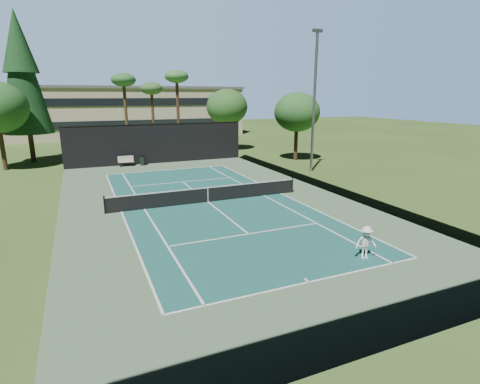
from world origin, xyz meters
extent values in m
plane|color=#385921|center=(0.00, 0.00, 0.00)|extent=(160.00, 160.00, 0.00)
cube|color=#527350|center=(0.00, 0.00, 0.01)|extent=(18.00, 32.00, 0.01)
cube|color=#1C5A53|center=(0.00, 0.00, 0.01)|extent=(10.97, 23.77, 0.01)
cube|color=white|center=(0.00, -11.88, 0.02)|extent=(10.97, 0.10, 0.01)
cube|color=white|center=(0.00, 11.88, 0.02)|extent=(10.97, 0.10, 0.01)
cube|color=white|center=(0.00, -6.40, 0.02)|extent=(8.23, 0.10, 0.01)
cube|color=white|center=(0.00, 6.40, 0.02)|extent=(8.23, 0.10, 0.01)
cube|color=white|center=(-5.49, 0.00, 0.02)|extent=(0.10, 23.77, 0.01)
cube|color=white|center=(5.49, 0.00, 0.02)|extent=(0.10, 23.77, 0.01)
cube|color=white|center=(-4.12, 0.00, 0.02)|extent=(0.10, 23.77, 0.01)
cube|color=white|center=(4.12, 0.00, 0.02)|extent=(0.10, 23.77, 0.01)
cube|color=white|center=(0.00, 0.00, 0.02)|extent=(0.10, 12.80, 0.01)
cube|color=white|center=(0.00, -11.73, 0.02)|extent=(0.10, 0.30, 0.01)
cube|color=white|center=(0.00, 11.73, 0.02)|extent=(0.10, 0.30, 0.01)
cylinder|color=black|center=(-6.40, 0.00, 0.55)|extent=(0.10, 0.10, 1.10)
cylinder|color=black|center=(6.40, 0.00, 0.55)|extent=(0.10, 0.10, 1.10)
cube|color=black|center=(0.00, 0.00, 0.50)|extent=(12.80, 0.02, 0.92)
cube|color=white|center=(0.00, 0.00, 0.98)|extent=(12.80, 0.04, 0.07)
cube|color=white|center=(0.00, 0.00, 0.50)|extent=(0.05, 0.03, 0.92)
cube|color=black|center=(0.00, 16.00, 2.00)|extent=(18.00, 0.04, 4.00)
cube|color=black|center=(0.00, -16.00, 2.00)|extent=(18.00, 0.04, 4.00)
cube|color=black|center=(9.00, 0.00, 2.00)|extent=(0.04, 32.00, 4.00)
cube|color=black|center=(-9.00, 0.00, 2.00)|extent=(0.04, 32.00, 4.00)
cube|color=black|center=(0.00, 16.00, 4.00)|extent=(18.00, 0.06, 0.06)
imported|color=white|center=(3.42, -10.99, 0.73)|extent=(1.05, 0.78, 1.45)
sphere|color=#D5E634|center=(-5.49, -10.50, 0.03)|extent=(0.06, 0.06, 0.06)
sphere|color=#BDE133|center=(-1.74, 2.92, 0.03)|extent=(0.06, 0.06, 0.06)
sphere|color=yellow|center=(0.06, 1.28, 0.03)|extent=(0.07, 0.07, 0.07)
sphere|color=#AFCD2E|center=(-5.72, 2.88, 0.03)|extent=(0.07, 0.07, 0.07)
cube|color=#B9AF99|center=(-3.34, 15.36, 0.45)|extent=(1.50, 0.45, 0.05)
cube|color=beige|center=(-3.34, 15.56, 0.75)|extent=(1.50, 0.06, 0.55)
cube|color=black|center=(-3.94, 15.36, 0.21)|extent=(0.06, 0.40, 0.42)
cube|color=black|center=(-2.74, 15.36, 0.21)|extent=(0.06, 0.40, 0.42)
cylinder|color=black|center=(-1.72, 15.33, 0.45)|extent=(0.52, 0.52, 0.90)
cylinder|color=black|center=(-1.72, 15.33, 0.92)|extent=(0.56, 0.56, 0.05)
cylinder|color=#412A1B|center=(-12.00, 22.00, 1.80)|extent=(0.50, 0.50, 3.60)
cone|color=#133618|center=(-12.00, 22.00, 9.00)|extent=(4.80, 4.80, 12.00)
cone|color=#153B1A|center=(-12.00, 22.00, 12.00)|extent=(3.30, 3.30, 6.00)
cylinder|color=#4C3820|center=(-2.00, 24.00, 4.28)|extent=(0.36, 0.36, 8.55)
ellipsoid|color=#2B5F2B|center=(-2.00, 24.00, 8.55)|extent=(2.80, 2.80, 1.54)
cylinder|color=#4C3320|center=(1.50, 26.00, 3.83)|extent=(0.36, 0.36, 7.65)
ellipsoid|color=#335F2B|center=(1.50, 26.00, 7.65)|extent=(2.80, 2.80, 1.54)
cylinder|color=#4A2E1F|center=(4.00, 23.00, 4.50)|extent=(0.36, 0.36, 9.00)
ellipsoid|color=#377032|center=(4.00, 23.00, 9.00)|extent=(2.80, 2.80, 1.54)
cylinder|color=#4F3B22|center=(10.00, 22.00, 1.76)|extent=(0.40, 0.40, 3.52)
ellipsoid|color=#2A5922|center=(10.00, 22.00, 5.44)|extent=(5.12, 5.12, 4.35)
cylinder|color=#4A2D1F|center=(14.00, 12.00, 1.65)|extent=(0.40, 0.40, 3.30)
ellipsoid|color=#275D24|center=(14.00, 12.00, 5.10)|extent=(4.80, 4.80, 4.08)
cylinder|color=#47311E|center=(-14.00, 18.00, 1.87)|extent=(0.40, 0.40, 3.74)
cube|color=#BFB094|center=(0.00, 46.00, 4.00)|extent=(40.00, 12.00, 8.00)
cube|color=#59595B|center=(0.00, 46.00, 8.10)|extent=(40.50, 12.50, 0.40)
cube|color=black|center=(0.00, 39.95, 2.40)|extent=(38.00, 0.15, 1.20)
cube|color=black|center=(0.00, 39.95, 5.80)|extent=(38.00, 0.15, 1.20)
cylinder|color=gray|center=(12.00, 6.00, 6.00)|extent=(0.24, 0.24, 12.00)
cube|color=gray|center=(12.00, 6.00, 12.10)|extent=(0.90, 0.25, 0.25)
camera|label=1|loc=(-7.42, -22.55, 6.80)|focal=28.00mm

